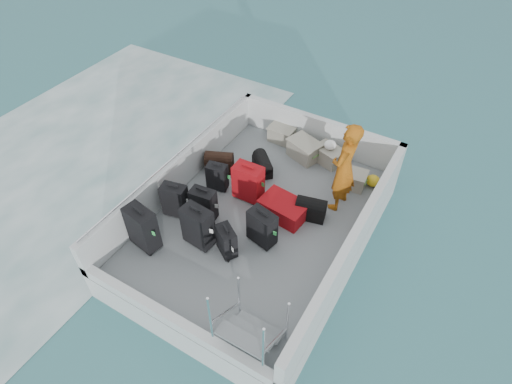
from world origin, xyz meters
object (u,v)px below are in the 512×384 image
suitcase_8 (284,208)px  suitcase_6 (227,241)px  suitcase_0 (142,228)px  suitcase_4 (204,205)px  passenger (344,168)px  suitcase_7 (262,228)px  crate_2 (329,156)px  suitcase_5 (248,183)px  crate_1 (304,150)px  suitcase_1 (175,201)px  crate_3 (351,179)px  crate_0 (282,135)px  suitcase_3 (198,227)px  suitcase_2 (217,177)px

suitcase_8 → suitcase_6: bearing=168.2°
suitcase_0 → suitcase_4: size_ratio=1.25×
passenger → suitcase_7: bearing=-23.3°
suitcase_6 → crate_2: size_ratio=1.02×
suitcase_8 → suitcase_5: bearing=91.3°
suitcase_5 → passenger: (1.51, 0.68, 0.52)m
suitcase_0 → suitcase_7: (1.64, 1.06, -0.07)m
passenger → suitcase_4: bearing=-47.3°
suitcase_0 → crate_1: suitcase_0 is taller
suitcase_1 → crate_1: bearing=52.3°
suitcase_7 → passenger: bearing=75.1°
suitcase_7 → suitcase_8: 0.74m
suitcase_5 → crate_3: 2.00m
suitcase_6 → suitcase_4: bearing=-177.2°
suitcase_6 → crate_0: suitcase_6 is taller
suitcase_1 → suitcase_4: (0.49, 0.18, -0.01)m
suitcase_4 → suitcase_5: (0.40, 0.84, 0.04)m
crate_2 → crate_3: size_ratio=1.05×
suitcase_3 → suitcase_6: size_ratio=1.40×
suitcase_5 → suitcase_6: 1.35m
suitcase_2 → suitcase_6: bearing=-62.3°
suitcase_4 → suitcase_6: 0.90m
suitcase_1 → suitcase_8: suitcase_1 is taller
suitcase_6 → crate_2: bearing=113.5°
suitcase_6 → suitcase_7: suitcase_7 is taller
suitcase_3 → suitcase_7: size_ratio=1.16×
crate_3 → suitcase_0: bearing=-127.9°
suitcase_1 → suitcase_4: bearing=8.0°
suitcase_2 → suitcase_4: bearing=-84.9°
suitcase_0 → suitcase_6: suitcase_0 is taller
suitcase_4 → crate_0: 2.70m
suitcase_3 → crate_3: bearing=62.8°
suitcase_4 → suitcase_6: size_ratio=1.17×
suitcase_7 → passenger: (0.77, 1.47, 0.55)m
crate_1 → crate_3: bearing=-15.2°
suitcase_6 → crate_2: 3.03m
suitcase_7 → suitcase_0: bearing=-134.5°
crate_1 → crate_3: (1.16, -0.32, -0.03)m
suitcase_7 → crate_3: bearing=81.9°
suitcase_7 → passenger: passenger is taller
suitcase_4 → crate_2: bearing=57.0°
suitcase_6 → crate_3: bearing=98.7°
suitcase_7 → crate_3: size_ratio=1.29×
suitcase_8 → crate_3: suitcase_8 is taller
suitcase_6 → crate_3: (1.16, 2.56, -0.12)m
suitcase_4 → suitcase_5: 0.93m
suitcase_1 → crate_2: suitcase_1 is taller
passenger → suitcase_6: bearing=-25.8°
suitcase_0 → suitcase_8: suitcase_0 is taller
suitcase_5 → suitcase_7: 1.09m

